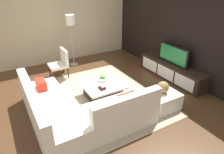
% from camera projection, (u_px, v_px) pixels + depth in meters
% --- Properties ---
extents(ground_plane, '(14.00, 14.00, 0.00)m').
position_uv_depth(ground_plane, '(101.00, 100.00, 5.22)').
color(ground_plane, '#4C301C').
extents(feature_wall_back, '(6.40, 0.12, 2.80)m').
position_uv_depth(feature_wall_back, '(184.00, 32.00, 5.82)').
color(feature_wall_back, black).
rests_on(feature_wall_back, ground).
extents(side_wall_left, '(0.12, 5.20, 2.80)m').
position_uv_depth(side_wall_left, '(63.00, 22.00, 7.17)').
color(side_wall_left, '#C6B28E').
rests_on(side_wall_left, ground).
extents(area_rug, '(3.44, 2.75, 0.01)m').
position_uv_depth(area_rug, '(99.00, 98.00, 5.30)').
color(area_rug, tan).
rests_on(area_rug, ground).
extents(media_console, '(2.34, 0.48, 0.50)m').
position_uv_depth(media_console, '(171.00, 71.00, 6.19)').
color(media_console, black).
rests_on(media_console, ground).
extents(television, '(1.12, 0.06, 0.55)m').
position_uv_depth(television, '(173.00, 55.00, 5.96)').
color(television, black).
rests_on(television, media_console).
extents(sectional_couch, '(2.45, 2.37, 0.85)m').
position_uv_depth(sectional_couch, '(75.00, 111.00, 4.29)').
color(sectional_couch, silver).
rests_on(sectional_couch, ground).
extents(coffee_table, '(0.93, 0.98, 0.38)m').
position_uv_depth(coffee_table, '(103.00, 90.00, 5.26)').
color(coffee_table, black).
rests_on(coffee_table, ground).
extents(accent_chair_near, '(0.52, 0.53, 0.87)m').
position_uv_depth(accent_chair_near, '(61.00, 62.00, 6.24)').
color(accent_chair_near, black).
rests_on(accent_chair_near, ground).
extents(floor_lamp, '(0.30, 0.30, 1.73)m').
position_uv_depth(floor_lamp, '(70.00, 24.00, 6.65)').
color(floor_lamp, '#A5A5AA').
rests_on(floor_lamp, ground).
extents(ottoman, '(0.70, 0.70, 0.40)m').
position_uv_depth(ottoman, '(161.00, 100.00, 4.86)').
color(ottoman, silver).
rests_on(ottoman, ground).
extents(fruit_bowl, '(0.28, 0.28, 0.14)m').
position_uv_depth(fruit_bowl, '(103.00, 78.00, 5.34)').
color(fruit_bowl, silver).
rests_on(fruit_bowl, coffee_table).
extents(decorative_ball, '(0.28, 0.28, 0.28)m').
position_uv_depth(decorative_ball, '(163.00, 87.00, 4.70)').
color(decorative_ball, '#997247').
rests_on(decorative_ball, ottoman).
extents(book_stack, '(0.19, 0.15, 0.09)m').
position_uv_depth(book_stack, '(102.00, 87.00, 4.94)').
color(book_stack, maroon).
rests_on(book_stack, coffee_table).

